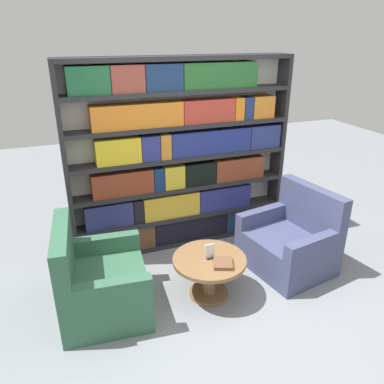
% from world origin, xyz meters
% --- Properties ---
extents(ground_plane, '(14.00, 14.00, 0.00)m').
position_xyz_m(ground_plane, '(0.00, 0.00, 0.00)').
color(ground_plane, gray).
extents(bookshelf, '(2.74, 0.30, 2.32)m').
position_xyz_m(bookshelf, '(-0.03, 1.51, 1.14)').
color(bookshelf, silver).
rests_on(bookshelf, ground_plane).
extents(armchair_left, '(0.89, 1.00, 0.95)m').
position_xyz_m(armchair_left, '(-1.20, 0.50, 0.31)').
color(armchair_left, '#336047').
rests_on(armchair_left, ground_plane).
extents(armchair_right, '(0.96, 1.05, 0.95)m').
position_xyz_m(armchair_right, '(0.98, 0.51, 0.31)').
color(armchair_right, '#42476B').
rests_on(armchair_right, ground_plane).
extents(coffee_table, '(0.75, 0.75, 0.45)m').
position_xyz_m(coffee_table, '(-0.11, 0.34, 0.32)').
color(coffee_table, brown).
rests_on(coffee_table, ground_plane).
extents(table_sign, '(0.10, 0.06, 0.16)m').
position_xyz_m(table_sign, '(-0.11, 0.34, 0.52)').
color(table_sign, black).
rests_on(table_sign, coffee_table).
extents(stray_book, '(0.25, 0.26, 0.04)m').
position_xyz_m(stray_book, '(-0.03, 0.18, 0.46)').
color(stray_book, brown).
rests_on(stray_book, coffee_table).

